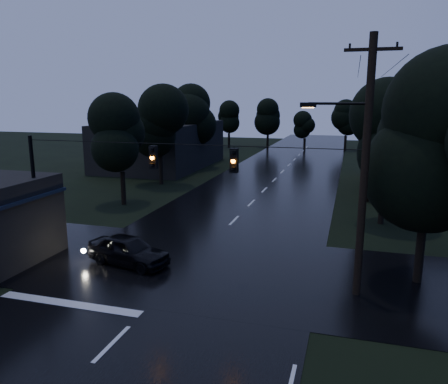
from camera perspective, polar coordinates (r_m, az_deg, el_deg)
The scene contains 16 objects.
main_road at distance 37.54m, azimuth 5.29°, elevation 0.24°, with size 12.00×120.00×0.02m, color black.
cross_street at distance 20.85m, azimuth -4.48°, elevation -9.56°, with size 60.00×9.00×0.02m, color black.
building_far_right at distance 41.06m, azimuth 26.08°, elevation 3.19°, with size 10.00×14.00×4.40m, color black.
building_far_left at distance 50.90m, azimuth -8.13°, elevation 6.13°, with size 10.00×16.00×5.00m, color black.
utility_pole_main at distance 17.26m, azimuth 17.64°, elevation 3.47°, with size 3.50×0.30×10.00m.
utility_pole_far at distance 34.32m, azimuth 18.53°, elevation 5.11°, with size 2.00×0.30×7.50m.
anchor_pole_left at distance 22.88m, azimuth -23.40°, elevation -0.72°, with size 0.18×0.18×6.00m, color black.
span_signals at distance 18.40m, azimuth -4.24°, elevation 4.46°, with size 15.00×0.37×1.12m.
tree_corner_near at distance 19.39m, azimuth 25.39°, elevation 5.95°, with size 4.48×4.48×9.44m.
tree_left_a at distance 32.40m, azimuth -13.37°, elevation 7.46°, with size 3.92×3.92×8.26m.
tree_left_b at distance 39.76m, azimuth -8.42°, elevation 8.99°, with size 4.20×4.20×8.85m.
tree_left_c at distance 49.21m, azimuth -4.16°, elevation 10.10°, with size 4.48×4.48×9.44m.
tree_right_a at distance 28.23m, azimuth 20.57°, elevation 7.15°, with size 4.20×4.20×8.85m.
tree_right_b at distance 36.22m, azimuth 20.73°, elevation 8.66°, with size 4.48×4.48×9.44m.
tree_right_c at distance 46.21m, azimuth 20.65°, elevation 9.71°, with size 4.76×4.76×10.03m.
car at distance 21.19m, azimuth -12.36°, elevation -7.43°, with size 1.66×4.12×1.40m, color black.
Camera 1 is at (6.98, -6.08, 7.68)m, focal length 35.00 mm.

